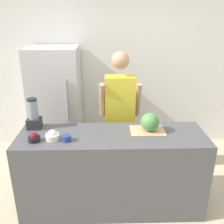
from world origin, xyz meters
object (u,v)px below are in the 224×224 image
object	(u,v)px
person	(120,115)
watermelon	(150,122)
bowl_cream	(53,136)
bowl_small_blue	(67,138)
blender	(34,116)
refrigerator	(57,104)
bowl_cherries	(34,138)

from	to	relation	value
person	watermelon	size ratio (longest dim) A/B	8.49
bowl_cream	bowl_small_blue	size ratio (longest dim) A/B	1.56
watermelon	blender	bearing A→B (deg)	174.06
refrigerator	watermelon	distance (m)	1.73
refrigerator	bowl_small_blue	world-z (taller)	refrigerator
person	bowl_cherries	xyz separation A→B (m)	(-0.92, -0.79, 0.07)
watermelon	bowl_cream	size ratio (longest dim) A/B	1.42
blender	bowl_cream	bearing A→B (deg)	-48.69
person	bowl_small_blue	xyz separation A→B (m)	(-0.59, -0.79, 0.06)
watermelon	bowl_small_blue	world-z (taller)	watermelon
bowl_cream	blender	world-z (taller)	blender
bowl_small_blue	person	bearing A→B (deg)	53.25
refrigerator	watermelon	world-z (taller)	refrigerator
watermelon	refrigerator	bearing A→B (deg)	136.42
bowl_cherries	bowl_small_blue	bearing A→B (deg)	-0.20
bowl_small_blue	blender	bearing A→B (deg)	141.16
refrigerator	blender	distance (m)	1.07
person	watermelon	bearing A→B (deg)	-63.47
bowl_small_blue	bowl_cream	bearing A→B (deg)	167.46
refrigerator	person	size ratio (longest dim) A/B	0.99
person	bowl_cream	world-z (taller)	person
watermelon	bowl_cream	world-z (taller)	watermelon
watermelon	bowl_cherries	xyz separation A→B (m)	(-1.22, -0.20, -0.08)
bowl_cream	blender	xyz separation A→B (m)	(-0.26, 0.30, 0.11)
watermelon	blender	world-z (taller)	blender
bowl_cherries	watermelon	bearing A→B (deg)	9.07
person	blender	world-z (taller)	person
refrigerator	person	bearing A→B (deg)	-31.76
bowl_cherries	bowl_small_blue	world-z (taller)	bowl_cherries
refrigerator	person	distance (m)	1.11
refrigerator	watermelon	size ratio (longest dim) A/B	8.42
watermelon	blender	xyz separation A→B (m)	(-1.30, 0.14, 0.04)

